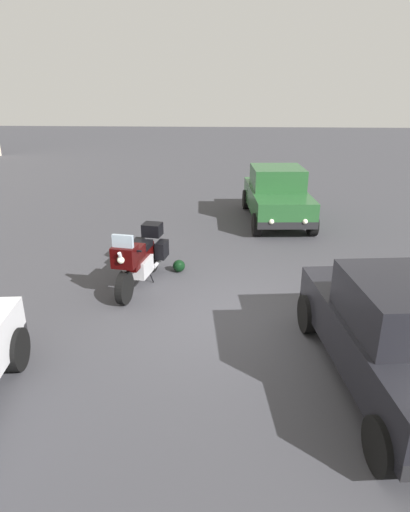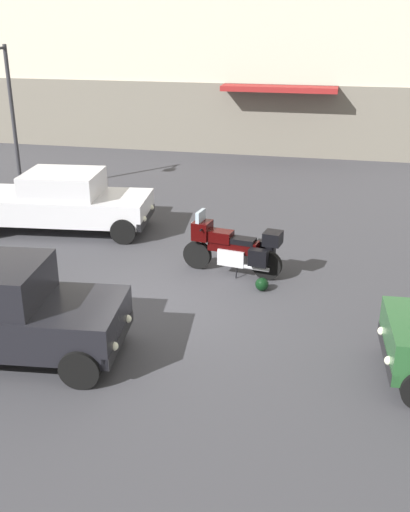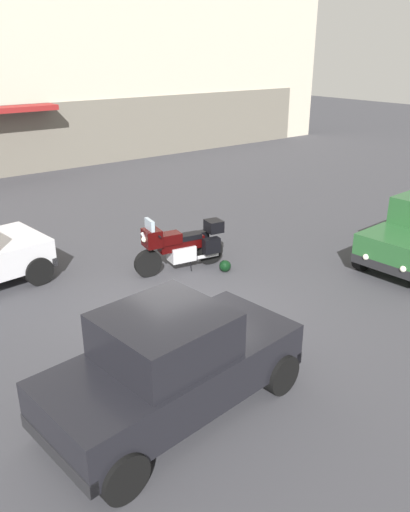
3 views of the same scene
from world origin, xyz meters
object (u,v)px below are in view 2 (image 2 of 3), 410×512
Objects in this scene: helmet at (262,284)px; streetlamp_curbside at (9,106)px; motorcycle at (234,247)px; car_sedan_far at (63,201)px; car_wagon_end at (4,311)px.

streetlamp_curbside is (-8.50, 5.41, 2.62)m from helmet.
streetlamp_curbside reaches higher than helmet.
motorcycle is 5.22m from car_sedan_far.
streetlamp_curbside reaches higher than motorcycle.
car_sedan_far reaches higher than motorcycle.
car_sedan_far is (-4.87, 1.88, 0.16)m from motorcycle.
car_sedan_far is at bearing 100.24° from car_wagon_end.
helmet is at bearing -32.48° from streetlamp_curbside.
streetlamp_curbside reaches higher than car_wagon_end.
motorcycle is 5.16m from car_wagon_end.
streetlamp_curbside is (-7.77, 4.69, 2.14)m from motorcycle.
motorcycle is 1.14m from helmet.
helmet is 0.06× the size of car_sedan_far.
car_wagon_end is 10.20m from streetlamp_curbside.
helmet is 6.21m from car_sedan_far.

